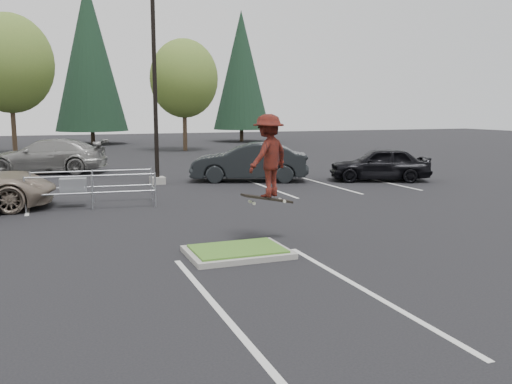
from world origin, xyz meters
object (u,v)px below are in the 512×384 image
object	(u,v)px
light_pole	(155,75)
conif_c	(241,70)
decid_c	(184,81)
cart_corral	(78,185)
car_far_silver	(49,156)
decid_b	(10,67)
car_r_black	(380,164)
skateboarder	(267,156)
car_r_charc	(249,162)
conif_b	(89,56)

from	to	relation	value
light_pole	conif_c	distance (m)	30.72
decid_c	cart_corral	size ratio (longest dim) A/B	2.03
conif_c	car_far_silver	size ratio (longest dim) A/B	2.14
decid_b	cart_corral	bearing A→B (deg)	-82.45
light_pole	car_r_black	world-z (taller)	light_pole
car_r_black	skateboarder	bearing A→B (deg)	-23.46
car_r_black	car_far_silver	size ratio (longest dim) A/B	0.75
cart_corral	car_r_charc	bearing A→B (deg)	33.63
car_r_charc	conif_c	bearing A→B (deg)	-177.93
light_pole	car_far_silver	xyz separation A→B (m)	(-4.30, 6.00, -3.71)
conif_c	car_r_black	xyz separation A→B (m)	(-4.00, -30.00, -6.10)
light_pole	skateboarder	size ratio (longest dim) A/B	4.66
decid_b	car_r_charc	xyz separation A→B (m)	(10.51, -19.03, -5.20)
light_pole	cart_corral	size ratio (longest dim) A/B	2.45
decid_b	conif_b	xyz separation A→B (m)	(6.01, 9.97, 1.81)
conif_c	cart_corral	bearing A→B (deg)	-117.89
decid_c	cart_corral	xyz separation A→B (m)	(-8.94, -22.36, -4.54)
decid_c	conif_c	world-z (taller)	conif_c
light_pole	conif_b	size ratio (longest dim) A/B	0.70
decid_c	skateboarder	distance (m)	29.42
conif_c	decid_b	bearing A→B (deg)	-155.86
light_pole	cart_corral	distance (m)	6.87
decid_b	skateboarder	size ratio (longest dim) A/B	4.43
skateboarder	car_far_silver	distance (m)	17.74
car_r_charc	light_pole	bearing A→B (deg)	-76.32
decid_b	skateboarder	xyz separation A→B (m)	(7.12, -29.53, -3.98)
car_far_silver	conif_c	bearing A→B (deg)	157.57
decid_b	cart_corral	xyz separation A→B (m)	(3.06, -23.06, -5.33)
car_r_charc	skateboarder	bearing A→B (deg)	2.91
light_pole	conif_c	bearing A→B (deg)	63.85
conif_b	skateboarder	bearing A→B (deg)	-88.39
decid_b	car_far_silver	bearing A→B (deg)	-80.02
light_pole	conif_c	world-z (taller)	conif_c
decid_c	skateboarder	xyz separation A→B (m)	(-4.88, -28.83, -3.19)
decid_b	car_r_black	xyz separation A→B (m)	(16.01, -21.03, -5.29)
car_r_charc	conif_b	bearing A→B (deg)	-150.37
light_pole	car_far_silver	bearing A→B (deg)	125.66
skateboarder	car_r_charc	size ratio (longest dim) A/B	0.42
skateboarder	car_r_black	size ratio (longest dim) A/B	0.50
light_pole	skateboarder	bearing A→B (deg)	-86.83
conif_c	skateboarder	xyz separation A→B (m)	(-12.89, -38.50, -4.78)
decid_c	skateboarder	world-z (taller)	decid_c
cart_corral	car_r_black	distance (m)	13.11
light_pole	car_r_black	bearing A→B (deg)	-14.74
conif_c	skateboarder	world-z (taller)	conif_c
cart_corral	skateboarder	world-z (taller)	skateboarder
decid_b	cart_corral	distance (m)	23.87
light_pole	decid_c	xyz separation A→B (m)	(5.49, 17.83, 0.69)
decid_b	conif_b	distance (m)	11.78
car_r_black	car_far_silver	distance (m)	16.21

